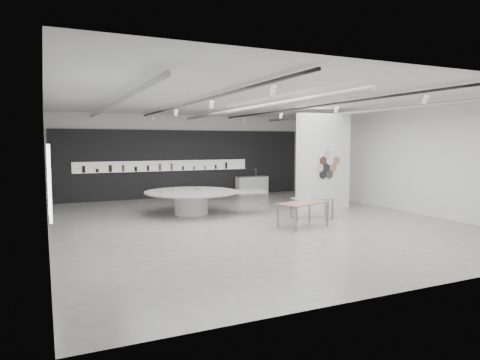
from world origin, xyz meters
name	(u,v)px	position (x,y,z in m)	size (l,w,h in m)	color
room	(249,157)	(-0.09, 0.00, 2.07)	(12.02, 14.02, 3.82)	#9D9C94
back_wall_display	(184,164)	(-0.08, 6.93, 1.54)	(11.80, 0.27, 3.10)	black
partition_column	(323,162)	(3.50, 1.00, 1.80)	(2.20, 0.38, 3.60)	white
display_island	(193,199)	(-1.29, 2.03, 0.54)	(4.33, 3.63, 0.84)	white
sample_table_wood	(303,204)	(1.01, -1.48, 0.68)	(1.73, 1.22, 0.74)	#9E6652
sample_table_stone	(312,200)	(2.09, -0.35, 0.62)	(1.43, 0.94, 0.67)	gray
kitchen_counter	(252,185)	(3.22, 6.51, 0.44)	(1.59, 0.68, 1.23)	white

